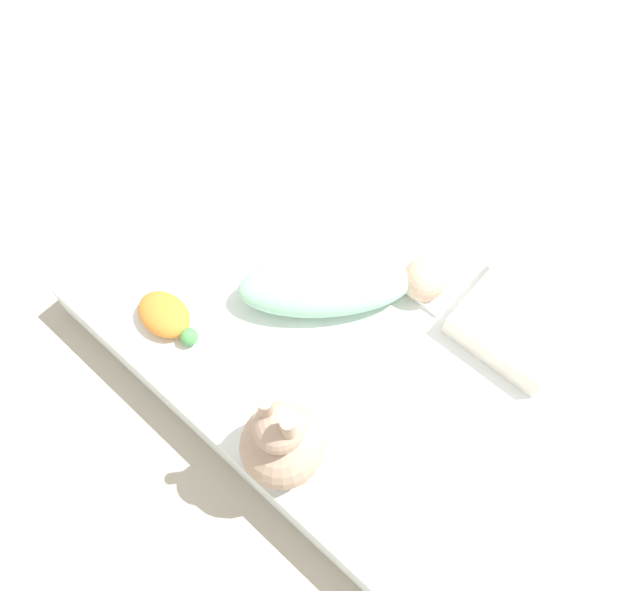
{
  "coord_description": "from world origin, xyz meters",
  "views": [
    {
      "loc": [
        0.54,
        -0.59,
        1.68
      ],
      "look_at": [
        -0.0,
        0.03,
        0.21
      ],
      "focal_mm": 35.0,
      "sensor_mm": 36.0,
      "label": 1
    }
  ],
  "objects_px": {
    "pillow": "(520,319)",
    "bunny_plush": "(282,443)",
    "swaddled_baby": "(338,284)",
    "turtle_plush": "(166,316)"
  },
  "relations": [
    {
      "from": "bunny_plush",
      "to": "turtle_plush",
      "type": "xyz_separation_m",
      "value": [
        -0.49,
        0.06,
        -0.09
      ]
    },
    {
      "from": "swaddled_baby",
      "to": "bunny_plush",
      "type": "relative_size",
      "value": 1.44
    },
    {
      "from": "turtle_plush",
      "to": "swaddled_baby",
      "type": "bearing_deg",
      "value": 51.19
    },
    {
      "from": "bunny_plush",
      "to": "turtle_plush",
      "type": "relative_size",
      "value": 1.68
    },
    {
      "from": "turtle_plush",
      "to": "pillow",
      "type": "bearing_deg",
      "value": 40.7
    },
    {
      "from": "pillow",
      "to": "turtle_plush",
      "type": "distance_m",
      "value": 0.95
    },
    {
      "from": "swaddled_baby",
      "to": "pillow",
      "type": "height_order",
      "value": "swaddled_baby"
    },
    {
      "from": "swaddled_baby",
      "to": "pillow",
      "type": "relative_size",
      "value": 1.6
    },
    {
      "from": "pillow",
      "to": "bunny_plush",
      "type": "xyz_separation_m",
      "value": [
        -0.23,
        -0.68,
        0.09
      ]
    },
    {
      "from": "pillow",
      "to": "bunny_plush",
      "type": "relative_size",
      "value": 0.9
    }
  ]
}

